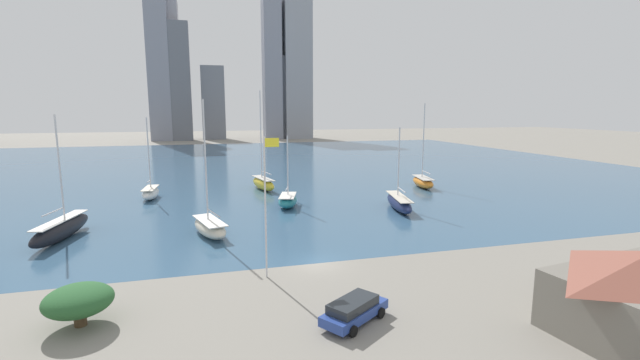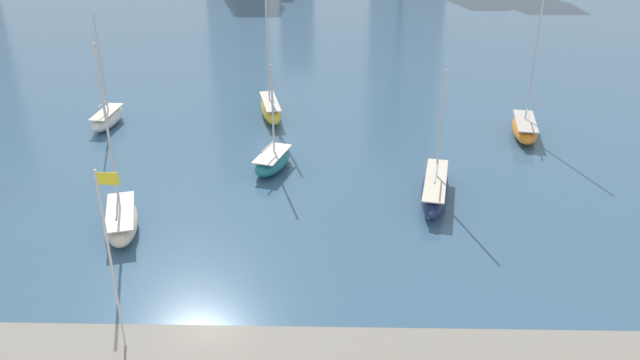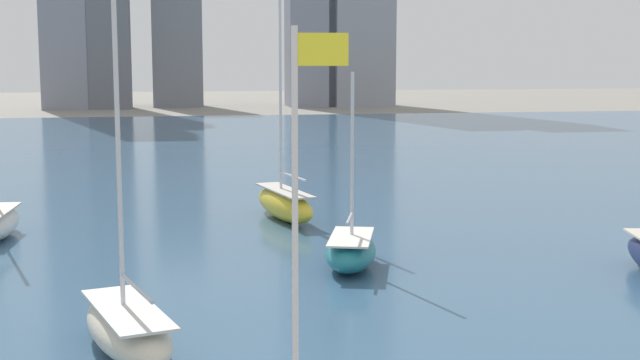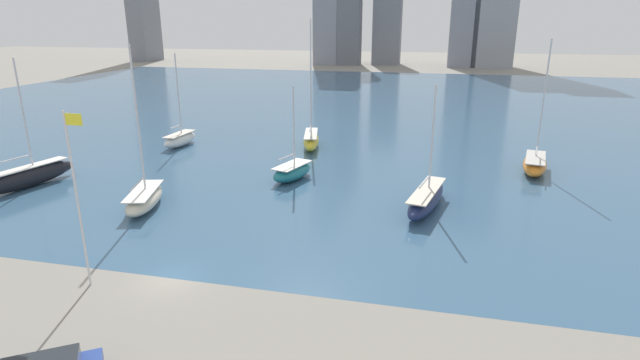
{
  "view_description": "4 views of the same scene",
  "coord_description": "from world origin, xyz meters",
  "px_view_note": "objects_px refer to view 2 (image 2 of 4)",
  "views": [
    {
      "loc": [
        -9.26,
        -34.88,
        13.41
      ],
      "look_at": [
        4.73,
        16.38,
        4.68
      ],
      "focal_mm": 24.0,
      "sensor_mm": 36.0,
      "label": 1
    },
    {
      "loc": [
        7.29,
        -30.31,
        24.8
      ],
      "look_at": [
        6.47,
        8.87,
        5.68
      ],
      "focal_mm": 35.0,
      "sensor_mm": 36.0,
      "label": 2
    },
    {
      "loc": [
        -7.54,
        -20.79,
        10.79
      ],
      "look_at": [
        -1.46,
        13.51,
        5.9
      ],
      "focal_mm": 50.0,
      "sensor_mm": 36.0,
      "label": 3
    },
    {
      "loc": [
        16.48,
        -26.55,
        16.46
      ],
      "look_at": [
        6.96,
        13.59,
        3.16
      ],
      "focal_mm": 28.0,
      "sensor_mm": 36.0,
      "label": 4
    }
  ],
  "objects_px": {
    "sailboat_navy": "(435,188)",
    "sailboat_yellow": "(270,108)",
    "flag_pole": "(111,256)",
    "sailboat_cream": "(121,219)",
    "sailboat_teal": "(273,161)",
    "sailboat_white": "(107,118)",
    "sailboat_orange": "(525,127)"
  },
  "relations": [
    {
      "from": "sailboat_cream",
      "to": "sailboat_yellow",
      "type": "distance_m",
      "value": 26.92
    },
    {
      "from": "sailboat_cream",
      "to": "sailboat_yellow",
      "type": "relative_size",
      "value": 0.88
    },
    {
      "from": "sailboat_cream",
      "to": "sailboat_teal",
      "type": "relative_size",
      "value": 1.46
    },
    {
      "from": "flag_pole",
      "to": "sailboat_cream",
      "type": "height_order",
      "value": "sailboat_cream"
    },
    {
      "from": "sailboat_orange",
      "to": "sailboat_yellow",
      "type": "bearing_deg",
      "value": 179.63
    },
    {
      "from": "sailboat_orange",
      "to": "sailboat_yellow",
      "type": "distance_m",
      "value": 27.79
    },
    {
      "from": "flag_pole",
      "to": "sailboat_teal",
      "type": "distance_m",
      "value": 25.89
    },
    {
      "from": "sailboat_navy",
      "to": "sailboat_teal",
      "type": "relative_size",
      "value": 1.11
    },
    {
      "from": "sailboat_orange",
      "to": "sailboat_teal",
      "type": "relative_size",
      "value": 1.46
    },
    {
      "from": "sailboat_yellow",
      "to": "sailboat_orange",
      "type": "bearing_deg",
      "value": -22.9
    },
    {
      "from": "sailboat_white",
      "to": "sailboat_yellow",
      "type": "distance_m",
      "value": 17.9
    },
    {
      "from": "sailboat_navy",
      "to": "sailboat_yellow",
      "type": "height_order",
      "value": "sailboat_yellow"
    },
    {
      "from": "sailboat_navy",
      "to": "sailboat_yellow",
      "type": "distance_m",
      "value": 25.13
    },
    {
      "from": "sailboat_teal",
      "to": "sailboat_orange",
      "type": "bearing_deg",
      "value": 35.66
    },
    {
      "from": "sailboat_navy",
      "to": "sailboat_cream",
      "type": "bearing_deg",
      "value": -155.82
    },
    {
      "from": "sailboat_white",
      "to": "sailboat_yellow",
      "type": "height_order",
      "value": "sailboat_yellow"
    },
    {
      "from": "sailboat_orange",
      "to": "sailboat_teal",
      "type": "xyz_separation_m",
      "value": [
        -25.82,
        -8.92,
        -0.07
      ]
    },
    {
      "from": "sailboat_cream",
      "to": "sailboat_teal",
      "type": "distance_m",
      "value": 15.56
    },
    {
      "from": "flag_pole",
      "to": "sailboat_yellow",
      "type": "relative_size",
      "value": 0.69
    },
    {
      "from": "flag_pole",
      "to": "sailboat_navy",
      "type": "xyz_separation_m",
      "value": [
        20.75,
        18.99,
        -5.2
      ]
    },
    {
      "from": "flag_pole",
      "to": "sailboat_white",
      "type": "xyz_separation_m",
      "value": [
        -12.67,
        35.41,
        -5.22
      ]
    },
    {
      "from": "flag_pole",
      "to": "sailboat_white",
      "type": "distance_m",
      "value": 37.97
    },
    {
      "from": "flag_pole",
      "to": "sailboat_cream",
      "type": "bearing_deg",
      "value": 107.92
    },
    {
      "from": "flag_pole",
      "to": "sailboat_yellow",
      "type": "xyz_separation_m",
      "value": [
        4.95,
        38.54,
        -5.05
      ]
    },
    {
      "from": "sailboat_yellow",
      "to": "sailboat_white",
      "type": "bearing_deg",
      "value": 177.71
    },
    {
      "from": "sailboat_navy",
      "to": "sailboat_white",
      "type": "xyz_separation_m",
      "value": [
        -33.42,
        16.42,
        -0.01
      ]
    },
    {
      "from": "sailboat_teal",
      "to": "flag_pole",
      "type": "bearing_deg",
      "value": -88.12
    },
    {
      "from": "flag_pole",
      "to": "sailboat_yellow",
      "type": "distance_m",
      "value": 39.18
    },
    {
      "from": "sailboat_yellow",
      "to": "sailboat_teal",
      "type": "distance_m",
      "value": 14.1
    },
    {
      "from": "sailboat_orange",
      "to": "sailboat_cream",
      "type": "relative_size",
      "value": 1.0
    },
    {
      "from": "sailboat_white",
      "to": "sailboat_yellow",
      "type": "xyz_separation_m",
      "value": [
        17.62,
        3.12,
        0.17
      ]
    },
    {
      "from": "sailboat_navy",
      "to": "sailboat_white",
      "type": "bearing_deg",
      "value": 165.09
    }
  ]
}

